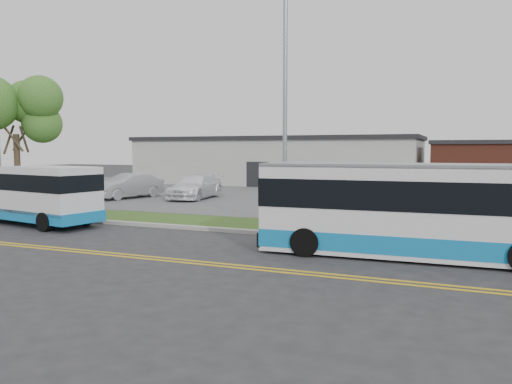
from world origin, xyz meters
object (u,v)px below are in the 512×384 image
at_px(tree_west, 15,113).
at_px(parked_car_b, 196,187).
at_px(streetlight_near, 284,99).
at_px(shuttle_bus, 42,194).
at_px(parked_car_a, 128,186).
at_px(pedestrian, 26,193).
at_px(transit_bus, 431,211).

bearing_deg(tree_west, parked_car_b, 54.14).
bearing_deg(tree_west, streetlight_near, -1.80).
xyz_separation_m(tree_west, streetlight_near, (15.00, -0.47, 0.11)).
height_order(tree_west, shuttle_bus, tree_west).
relative_size(shuttle_bus, parked_car_b, 1.31).
distance_m(tree_west, shuttle_bus, 7.31).
distance_m(tree_west, streetlight_near, 15.01).
height_order(streetlight_near, parked_car_a, streetlight_near).
bearing_deg(parked_car_a, tree_west, -89.63).
distance_m(streetlight_near, shuttle_bus, 10.97).
distance_m(tree_west, pedestrian, 4.23).
distance_m(shuttle_bus, transit_bus, 15.63).
xyz_separation_m(parked_car_a, parked_car_b, (4.13, 1.46, -0.03)).
bearing_deg(streetlight_near, parked_car_a, 150.83).
bearing_deg(shuttle_bus, transit_bus, 8.41).
xyz_separation_m(shuttle_bus, transit_bus, (15.62, -0.55, 0.08)).
distance_m(tree_west, parked_car_a, 8.27).
height_order(streetlight_near, shuttle_bus, streetlight_near).
relative_size(shuttle_bus, parked_car_a, 1.43).
relative_size(streetlight_near, shuttle_bus, 1.40).
height_order(transit_bus, parked_car_b, transit_bus).
bearing_deg(streetlight_near, transit_bus, -31.48).
distance_m(tree_west, transit_bus, 21.52).
bearing_deg(streetlight_near, shuttle_bus, -162.93).
distance_m(streetlight_near, parked_car_b, 13.31).
xyz_separation_m(tree_west, transit_bus, (20.81, -4.03, -3.71)).
bearing_deg(pedestrian, shuttle_bus, 111.05).
distance_m(shuttle_bus, parked_car_b, 11.83).
height_order(tree_west, pedestrian, tree_west).
distance_m(shuttle_bus, pedestrian, 6.22).
distance_m(tree_west, parked_car_b, 11.11).
height_order(transit_bus, pedestrian, transit_bus).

